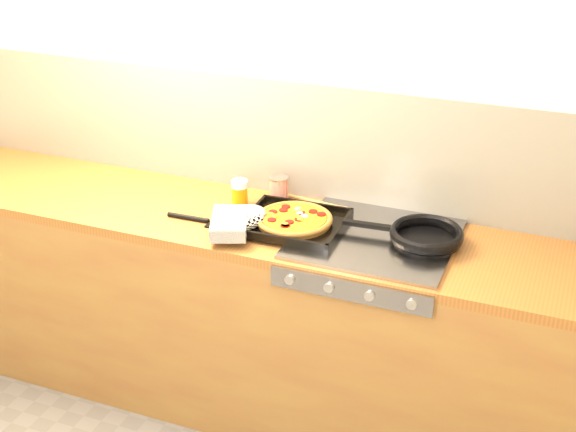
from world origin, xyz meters
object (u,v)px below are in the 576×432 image
at_px(tomato_can, 279,190).
at_px(juice_glass, 240,193).
at_px(pizza_on_tray, 277,220).
at_px(frying_pan, 425,236).

xyz_separation_m(tomato_can, juice_glass, (-0.14, -0.09, 0.00)).
xyz_separation_m(pizza_on_tray, juice_glass, (-0.23, 0.15, 0.02)).
height_order(pizza_on_tray, tomato_can, tomato_can).
bearing_deg(juice_glass, tomato_can, 34.31).
distance_m(pizza_on_tray, tomato_can, 0.26).
bearing_deg(pizza_on_tray, juice_glass, 146.69).
relative_size(tomato_can, juice_glass, 1.01).
bearing_deg(frying_pan, tomato_can, 166.96).
bearing_deg(tomato_can, pizza_on_tray, -69.50).
bearing_deg(pizza_on_tray, frying_pan, 9.23).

